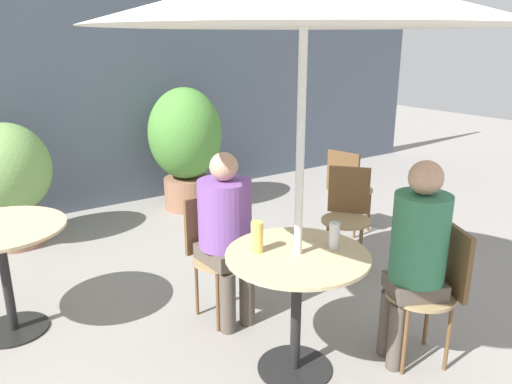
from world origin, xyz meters
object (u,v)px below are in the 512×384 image
(bistro_chair_2, at_px, (347,208))
(beer_glass_0, at_px, (334,235))
(seated_person_0, at_px, (417,247))
(potted_plant_0, at_px, (8,177))
(bistro_chair_3, at_px, (347,184))
(cafe_table_near, at_px, (297,283))
(potted_plant_1, at_px, (185,141))
(bistro_chair_0, at_px, (436,281))
(beer_glass_1, at_px, (257,237))
(seated_person_1, at_px, (226,225))
(bistro_chair_1, at_px, (215,245))
(cafe_table_far, at_px, (2,252))

(bistro_chair_2, bearing_deg, beer_glass_0, -89.14)
(seated_person_0, relative_size, potted_plant_0, 1.08)
(seated_person_0, bearing_deg, bistro_chair_3, 172.62)
(beer_glass_0, bearing_deg, cafe_table_near, 165.63)
(seated_person_0, xyz_separation_m, potted_plant_1, (0.21, 3.28, 0.04))
(bistro_chair_0, bearing_deg, bistro_chair_2, -175.39)
(potted_plant_1, bearing_deg, beer_glass_1, -109.39)
(seated_person_1, xyz_separation_m, potted_plant_1, (0.87, 2.29, 0.07))
(potted_plant_0, height_order, potted_plant_1, potted_plant_1)
(bistro_chair_3, distance_m, potted_plant_0, 3.15)
(bistro_chair_1, distance_m, bistro_chair_3, 1.88)
(bistro_chair_3, height_order, potted_plant_0, potted_plant_0)
(beer_glass_1, bearing_deg, cafe_table_near, -41.58)
(cafe_table_near, bearing_deg, seated_person_0, -26.60)
(seated_person_1, distance_m, beer_glass_0, 0.79)
(bistro_chair_3, xyz_separation_m, beer_glass_0, (-1.54, -1.43, 0.30))
(cafe_table_far, relative_size, bistro_chair_3, 0.97)
(bistro_chair_1, distance_m, potted_plant_1, 2.33)
(bistro_chair_1, xyz_separation_m, beer_glass_0, (0.26, -0.88, 0.30))
(bistro_chair_2, distance_m, beer_glass_1, 1.61)
(bistro_chair_1, height_order, potted_plant_1, potted_plant_1)
(bistro_chair_0, bearing_deg, bistro_chair_3, 176.60)
(bistro_chair_3, bearing_deg, bistro_chair_2, 122.70)
(bistro_chair_0, distance_m, seated_person_1, 1.33)
(bistro_chair_2, bearing_deg, seated_person_1, -123.09)
(bistro_chair_1, bearing_deg, cafe_table_far, 152.69)
(cafe_table_far, distance_m, potted_plant_0, 1.59)
(cafe_table_far, distance_m, potted_plant_1, 2.66)
(cafe_table_far, xyz_separation_m, potted_plant_0, (0.30, 1.56, 0.08))
(cafe_table_far, distance_m, beer_glass_1, 1.68)
(seated_person_0, relative_size, seated_person_1, 1.05)
(seated_person_0, distance_m, seated_person_1, 1.19)
(bistro_chair_3, xyz_separation_m, potted_plant_1, (-0.92, 1.59, 0.26))
(cafe_table_near, height_order, bistro_chair_2, bistro_chair_2)
(bistro_chair_0, height_order, beer_glass_1, beer_glass_1)
(beer_glass_0, relative_size, potted_plant_0, 0.13)
(bistro_chair_3, relative_size, seated_person_1, 0.71)
(cafe_table_far, bearing_deg, beer_glass_1, -47.66)
(cafe_table_far, bearing_deg, seated_person_1, -29.09)
(bistro_chair_2, relative_size, seated_person_1, 0.71)
(bistro_chair_0, relative_size, beer_glass_1, 4.87)
(bistro_chair_0, xyz_separation_m, beer_glass_0, (-0.53, 0.32, 0.30))
(beer_glass_1, bearing_deg, beer_glass_0, -27.98)
(beer_glass_0, bearing_deg, potted_plant_0, 111.81)
(bistro_chair_2, relative_size, beer_glass_0, 5.60)
(potted_plant_1, bearing_deg, bistro_chair_1, -112.23)
(beer_glass_0, height_order, beer_glass_1, beer_glass_1)
(bistro_chair_1, bearing_deg, beer_glass_1, -103.21)
(cafe_table_near, relative_size, potted_plant_1, 0.59)
(cafe_table_near, xyz_separation_m, seated_person_0, (0.61, -0.31, 0.17))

